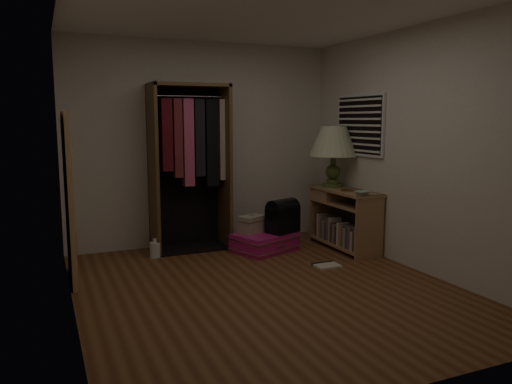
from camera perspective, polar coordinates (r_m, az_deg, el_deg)
ground at (r=4.92m, az=1.21°, el=-10.95°), size 4.00×4.00×0.00m
room_walls at (r=4.72m, az=1.89°, el=6.80°), size 3.52×4.02×2.60m
console_bookshelf at (r=6.43m, az=9.84°, el=-2.85°), size 0.42×1.12×0.75m
open_wardrobe at (r=6.25m, az=-7.42°, el=4.40°), size 0.97×0.50×2.05m
floor_mirror at (r=5.28m, az=-20.58°, el=-0.64°), size 0.06×0.80×1.70m
pink_suitcase at (r=6.22m, az=1.00°, el=-5.73°), size 0.89×0.77×0.23m
train_case at (r=6.20m, az=-0.50°, el=-3.67°), size 0.37×0.33×0.23m
black_bag at (r=6.19m, az=3.07°, el=-2.68°), size 0.45×0.37×0.42m
table_lamp at (r=6.53m, az=8.86°, el=5.59°), size 0.76×0.76×0.78m
brass_tray at (r=6.24m, az=10.72°, el=0.19°), size 0.29×0.29×0.01m
ceramic_bowl at (r=5.96m, az=12.05°, el=-0.10°), size 0.17×0.17×0.04m
white_jug at (r=6.07m, az=-11.45°, el=-6.43°), size 0.14×0.14×0.22m
floor_book at (r=5.67m, az=8.03°, el=-8.28°), size 0.28×0.22×0.03m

